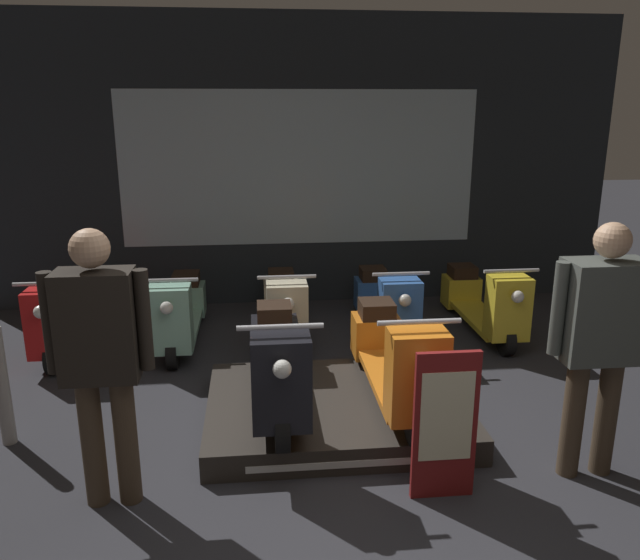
% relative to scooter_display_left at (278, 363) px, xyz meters
% --- Properties ---
extents(ground_plane, '(30.00, 30.00, 0.00)m').
position_rel_scooter_display_left_xyz_m(ground_plane, '(0.38, -0.91, -0.50)').
color(ground_plane, '#2D2D33').
extents(shop_wall_back, '(7.19, 0.09, 3.20)m').
position_rel_scooter_display_left_xyz_m(shop_wall_back, '(0.38, 3.00, 1.10)').
color(shop_wall_back, '#23282D').
rests_on(shop_wall_back, ground_plane).
extents(display_platform, '(1.85, 1.42, 0.19)m').
position_rel_scooter_display_left_xyz_m(display_platform, '(0.42, 0.04, -0.40)').
color(display_platform, '#2D2823').
rests_on(display_platform, ground_plane).
extents(scooter_display_left, '(0.51, 1.71, 0.82)m').
position_rel_scooter_display_left_xyz_m(scooter_display_left, '(0.00, 0.00, 0.00)').
color(scooter_display_left, black).
rests_on(scooter_display_left, display_platform).
extents(scooter_display_right, '(0.51, 1.71, 0.82)m').
position_rel_scooter_display_left_xyz_m(scooter_display_right, '(0.83, 0.00, 0.00)').
color(scooter_display_right, black).
rests_on(scooter_display_right, display_platform).
extents(scooter_backrow_0, '(0.51, 1.71, 0.82)m').
position_rel_scooter_display_left_xyz_m(scooter_backrow_0, '(-1.89, 1.76, -0.19)').
color(scooter_backrow_0, black).
rests_on(scooter_backrow_0, ground_plane).
extents(scooter_backrow_1, '(0.51, 1.71, 0.82)m').
position_rel_scooter_display_left_xyz_m(scooter_backrow_1, '(-0.88, 1.76, -0.19)').
color(scooter_backrow_1, black).
rests_on(scooter_backrow_1, ground_plane).
extents(scooter_backrow_2, '(0.51, 1.71, 0.82)m').
position_rel_scooter_display_left_xyz_m(scooter_backrow_2, '(0.13, 1.76, -0.19)').
color(scooter_backrow_2, black).
rests_on(scooter_backrow_2, ground_plane).
extents(scooter_backrow_3, '(0.51, 1.71, 0.82)m').
position_rel_scooter_display_left_xyz_m(scooter_backrow_3, '(1.13, 1.76, -0.19)').
color(scooter_backrow_3, black).
rests_on(scooter_backrow_3, ground_plane).
extents(scooter_backrow_4, '(0.51, 1.71, 0.82)m').
position_rel_scooter_display_left_xyz_m(scooter_backrow_4, '(2.14, 1.76, -0.19)').
color(scooter_backrow_4, black).
rests_on(scooter_backrow_4, ground_plane).
extents(person_left_browsing, '(0.57, 0.23, 1.63)m').
position_rel_scooter_display_left_xyz_m(person_left_browsing, '(-0.99, -0.77, 0.45)').
color(person_left_browsing, '#473828').
rests_on(person_left_browsing, ground_plane).
extents(person_right_browsing, '(0.64, 0.27, 1.60)m').
position_rel_scooter_display_left_xyz_m(person_right_browsing, '(1.89, -0.77, 0.46)').
color(person_right_browsing, '#473828').
rests_on(person_right_browsing, ground_plane).
extents(price_sign_board, '(0.38, 0.04, 0.92)m').
position_rel_scooter_display_left_xyz_m(price_sign_board, '(0.93, -0.92, -0.03)').
color(price_sign_board, maroon).
rests_on(price_sign_board, ground_plane).
extents(street_bollard, '(0.10, 0.10, 0.91)m').
position_rel_scooter_display_left_xyz_m(street_bollard, '(-1.85, -0.03, -0.04)').
color(street_bollard, gray).
rests_on(street_bollard, ground_plane).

